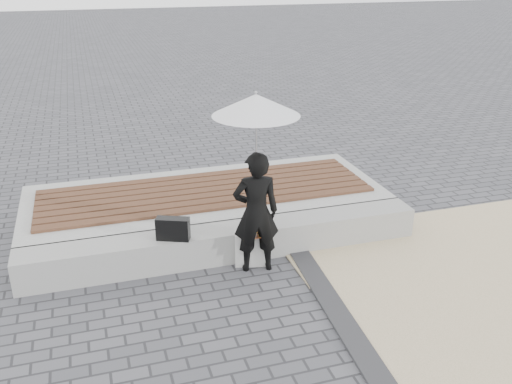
# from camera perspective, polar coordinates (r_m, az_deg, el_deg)

# --- Properties ---
(ground) EXTENTS (80.00, 80.00, 0.00)m
(ground) POSITION_cam_1_polar(r_m,az_deg,el_deg) (5.88, 1.17, -13.72)
(ground) COLOR #4C4B50
(ground) RESTS_ON ground
(edging_band) EXTENTS (0.61, 5.20, 0.04)m
(edging_band) POSITION_cam_1_polar(r_m,az_deg,el_deg) (5.75, 10.17, -14.87)
(edging_band) COLOR #2E2E30
(edging_band) RESTS_ON ground
(seating_ledge) EXTENTS (5.00, 0.45, 0.40)m
(seating_ledge) POSITION_cam_1_polar(r_m,az_deg,el_deg) (7.09, -2.90, -5.06)
(seating_ledge) COLOR gray
(seating_ledge) RESTS_ON ground
(timber_platform) EXTENTS (5.00, 2.00, 0.40)m
(timber_platform) POSITION_cam_1_polar(r_m,az_deg,el_deg) (8.14, -5.03, -1.30)
(timber_platform) COLOR #A7A7A2
(timber_platform) RESTS_ON ground
(timber_decking) EXTENTS (4.60, 1.40, 0.04)m
(timber_decking) POSITION_cam_1_polar(r_m,az_deg,el_deg) (8.06, -5.08, 0.13)
(timber_decking) COLOR brown
(timber_decking) RESTS_ON timber_platform
(woman) EXTENTS (0.58, 0.42, 1.48)m
(woman) POSITION_cam_1_polar(r_m,az_deg,el_deg) (6.57, -0.00, -2.08)
(woman) COLOR black
(woman) RESTS_ON ground
(parasol) EXTENTS (0.97, 0.97, 1.23)m
(parasol) POSITION_cam_1_polar(r_m,az_deg,el_deg) (6.15, -0.00, 8.75)
(parasol) COLOR #A4A4A8
(parasol) RESTS_ON ground
(handbag) EXTENTS (0.41, 0.28, 0.27)m
(handbag) POSITION_cam_1_polar(r_m,az_deg,el_deg) (6.72, -8.36, -3.69)
(handbag) COLOR black
(handbag) RESTS_ON seating_ledge
(canvas_tote) EXTENTS (0.43, 0.27, 0.42)m
(canvas_tote) POSITION_cam_1_polar(r_m,az_deg,el_deg) (6.90, -0.45, -5.72)
(canvas_tote) COLOR #BCBBB7
(canvas_tote) RESTS_ON ground
(magazine) EXTENTS (0.31, 0.23, 0.01)m
(magazine) POSITION_cam_1_polar(r_m,az_deg,el_deg) (6.76, -0.33, -4.30)
(magazine) COLOR #EC3238
(magazine) RESTS_ON canvas_tote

